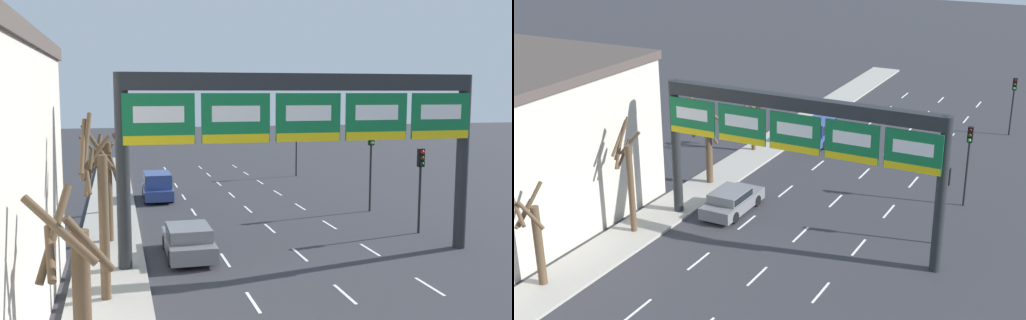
{
  "view_description": "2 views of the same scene",
  "coord_description": "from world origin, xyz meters",
  "views": [
    {
      "loc": [
        -7.62,
        -6.92,
        7.01
      ],
      "look_at": [
        -1.65,
        17.3,
        4.05
      ],
      "focal_mm": 40.0,
      "sensor_mm": 36.0,
      "label": 1
    },
    {
      "loc": [
        14.07,
        -15.42,
        17.09
      ],
      "look_at": [
        -1.02,
        14.38,
        4.64
      ],
      "focal_mm": 50.0,
      "sensor_mm": 36.0,
      "label": 2
    }
  ],
  "objects": [
    {
      "name": "sign_gantry",
      "position": [
        0.0,
        15.36,
        5.95
      ],
      "size": [
        15.34,
        0.7,
        7.79
      ],
      "color": "#232628",
      "rests_on": "ground_plane"
    },
    {
      "name": "traffic_light_mid_block",
      "position": [
        7.01,
        18.27,
        3.05
      ],
      "size": [
        0.3,
        0.35,
        4.25
      ],
      "color": "black",
      "rests_on": "ground_plane"
    },
    {
      "name": "tree_bare_third",
      "position": [
        -8.1,
        19.85,
        2.95
      ],
      "size": [
        2.07,
        2.01,
        5.46
      ],
      "color": "brown",
      "rests_on": "sidewalk_left"
    },
    {
      "name": "suv_blue",
      "position": [
        -5.08,
        30.43,
        0.99
      ],
      "size": [
        1.85,
        4.06,
        1.8
      ],
      "color": "navy",
      "rests_on": "ground_plane"
    },
    {
      "name": "traffic_light_far_end",
      "position": [
        6.92,
        23.78,
        3.44
      ],
      "size": [
        0.3,
        0.35,
        4.83
      ],
      "color": "black",
      "rests_on": "ground_plane"
    },
    {
      "name": "traffic_light_near_gantry",
      "position": [
        7.07,
        38.5,
        3.17
      ],
      "size": [
        0.3,
        0.35,
        4.43
      ],
      "color": "black",
      "rests_on": "ground_plane"
    },
    {
      "name": "tree_bare_closest",
      "position": [
        -8.49,
        26.56,
        2.48
      ],
      "size": [
        1.94,
        1.94,
        4.43
      ],
      "color": "brown",
      "rests_on": "sidewalk_left"
    },
    {
      "name": "lane_dashes",
      "position": [
        -0.0,
        13.5,
        0.01
      ],
      "size": [
        6.72,
        67.0,
        0.01
      ],
      "color": "white",
      "rests_on": "ground_plane"
    },
    {
      "name": "car_grey",
      "position": [
        -4.74,
        16.87,
        0.75
      ],
      "size": [
        1.95,
        4.39,
        1.39
      ],
      "color": "slate",
      "rests_on": "ground_plane"
    },
    {
      "name": "tree_bare_second",
      "position": [
        -8.22,
        12.16,
        3.25
      ],
      "size": [
        1.12,
        1.53,
        6.21
      ],
      "color": "brown",
      "rests_on": "sidewalk_left"
    },
    {
      "name": "tree_bare_furthest",
      "position": [
        -8.54,
        5.65,
        2.61
      ],
      "size": [
        1.89,
        2.09,
        4.8
      ],
      "color": "brown",
      "rests_on": "sidewalk_left"
    }
  ]
}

